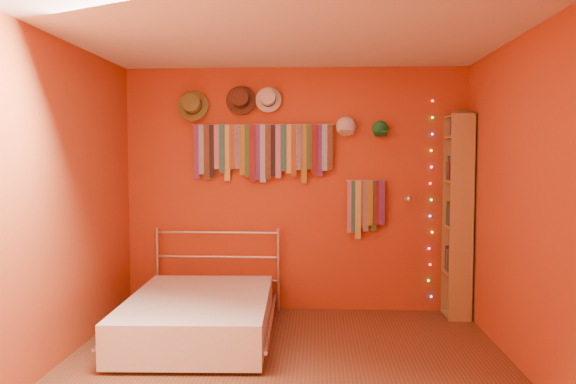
% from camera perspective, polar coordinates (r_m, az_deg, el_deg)
% --- Properties ---
extents(ground, '(3.50, 3.50, 0.00)m').
position_cam_1_polar(ground, '(4.34, -0.31, -17.89)').
color(ground, brown).
rests_on(ground, ground).
extents(back_wall, '(3.50, 0.02, 2.50)m').
position_cam_1_polar(back_wall, '(5.80, 0.70, 0.24)').
color(back_wall, '#AB351B').
rests_on(back_wall, ground).
extents(right_wall, '(0.02, 3.50, 2.50)m').
position_cam_1_polar(right_wall, '(4.32, 23.54, -1.21)').
color(right_wall, '#AB351B').
rests_on(right_wall, ground).
extents(left_wall, '(0.02, 3.50, 2.50)m').
position_cam_1_polar(left_wall, '(4.51, -23.12, -1.02)').
color(left_wall, '#AB351B').
rests_on(left_wall, ground).
extents(ceiling, '(3.50, 3.50, 0.02)m').
position_cam_1_polar(ceiling, '(4.14, -0.32, 16.30)').
color(ceiling, white).
rests_on(ceiling, back_wall).
extents(tie_rack, '(1.45, 0.03, 0.60)m').
position_cam_1_polar(tie_rack, '(5.75, -2.65, 4.36)').
color(tie_rack, silver).
rests_on(tie_rack, back_wall).
extents(small_tie_rack, '(0.40, 0.03, 0.60)m').
position_cam_1_polar(small_tie_rack, '(5.76, 7.86, -1.29)').
color(small_tie_rack, silver).
rests_on(small_tie_rack, back_wall).
extents(fedora_olive, '(0.32, 0.17, 0.32)m').
position_cam_1_polar(fedora_olive, '(5.85, -9.72, 8.74)').
color(fedora_olive, olive).
rests_on(fedora_olive, back_wall).
extents(fedora_brown, '(0.31, 0.17, 0.30)m').
position_cam_1_polar(fedora_brown, '(5.77, -4.85, 9.39)').
color(fedora_brown, '#4F2B1C').
rests_on(fedora_brown, back_wall).
extents(fedora_white, '(0.26, 0.14, 0.26)m').
position_cam_1_polar(fedora_white, '(5.74, -2.03, 9.45)').
color(fedora_white, silver).
rests_on(fedora_white, back_wall).
extents(cap_white, '(0.19, 0.24, 0.19)m').
position_cam_1_polar(cap_white, '(5.74, 5.91, 6.62)').
color(cap_white, white).
rests_on(cap_white, back_wall).
extents(cap_green, '(0.17, 0.21, 0.17)m').
position_cam_1_polar(cap_green, '(5.77, 9.34, 6.35)').
color(cap_green, '#1A7838').
rests_on(cap_green, back_wall).
extents(fairy_lights, '(0.05, 0.02, 2.02)m').
position_cam_1_polar(fairy_lights, '(5.87, 14.32, -0.77)').
color(fairy_lights, '#FF3333').
rests_on(fairy_lights, back_wall).
extents(reading_lamp, '(0.06, 0.27, 0.08)m').
position_cam_1_polar(reading_lamp, '(5.66, 12.15, -0.68)').
color(reading_lamp, silver).
rests_on(reading_lamp, back_wall).
extents(bookshelf, '(0.25, 0.34, 2.00)m').
position_cam_1_polar(bookshelf, '(5.77, 17.30, -2.25)').
color(bookshelf, '#A5854A').
rests_on(bookshelf, ground).
extents(bed, '(1.35, 1.80, 0.86)m').
position_cam_1_polar(bed, '(5.08, -8.99, -12.28)').
color(bed, silver).
rests_on(bed, ground).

